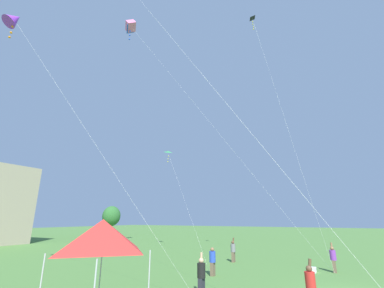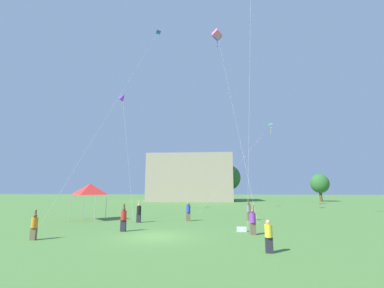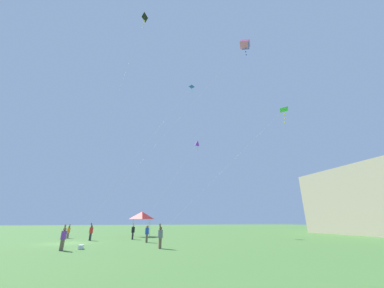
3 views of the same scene
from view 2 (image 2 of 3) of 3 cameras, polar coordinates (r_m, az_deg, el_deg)
ground_plane at (r=17.93m, az=-8.08°, el=-19.71°), size 220.00×220.00×0.00m
distant_building at (r=64.61m, az=-0.27°, el=-7.53°), size 20.07×11.92×11.25m
tree_far_centre at (r=64.85m, az=8.16°, el=-7.41°), size 5.80×5.22×8.75m
tree_far_left at (r=64.96m, az=-2.87°, el=-7.69°), size 5.58×5.02×8.42m
tree_near_right at (r=68.46m, az=26.53°, el=-7.89°), size 4.24×3.82×6.40m
festival_tent at (r=27.97m, az=-21.72°, el=-9.30°), size 2.75×2.75×3.57m
cooler_box at (r=20.03m, az=10.97°, el=-18.10°), size 0.68×0.34×0.32m
person_grey_shirt at (r=26.42m, az=12.48°, el=-14.22°), size 0.41×0.41×2.00m
person_red_shirt at (r=20.23m, az=-14.96°, el=-15.59°), size 0.41×0.41×1.98m
person_black_shirt at (r=24.98m, az=-11.72°, el=-14.54°), size 0.40×0.40×1.97m
person_purple_shirt at (r=18.72m, az=13.35°, el=-16.20°), size 0.40×0.40×1.95m
person_yellow_shirt at (r=13.92m, az=16.67°, el=-18.79°), size 0.37×0.37×1.57m
person_blue_shirt at (r=25.58m, az=-0.84°, el=-14.66°), size 0.41×0.41×1.74m
person_orange_shirt at (r=19.15m, az=-31.63°, el=-15.14°), size 0.37×0.37×1.78m
kite_green_delta_0 at (r=38.54m, az=16.96°, el=4.09°), size 10.80×11.36×12.44m
kite_blue_delta_1 at (r=38.43m, az=-7.73°, el=23.07°), size 4.32×16.57×24.54m
kite_pink_box_2 at (r=45.10m, az=5.62°, el=23.02°), size 2.99×20.26×28.39m
kite_purple_diamond_4 at (r=38.91m, az=-15.19°, el=10.01°), size 6.22×11.02×16.81m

